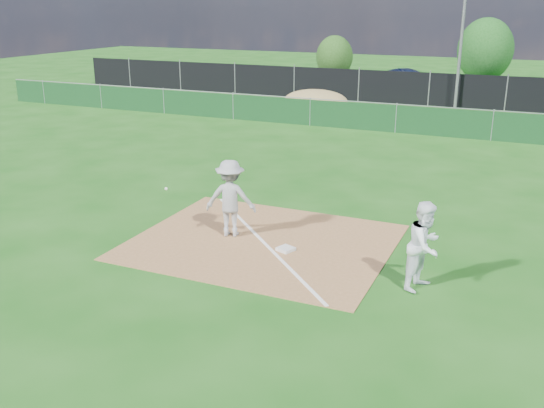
{
  "coord_description": "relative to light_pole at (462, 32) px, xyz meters",
  "views": [
    {
      "loc": [
        5.64,
        -11.24,
        5.48
      ],
      "look_at": [
        0.25,
        1.0,
        1.0
      ],
      "focal_mm": 40.0,
      "sensor_mm": 36.0,
      "label": 1
    }
  ],
  "objects": [
    {
      "name": "runner",
      "position": [
        2.44,
        -22.6,
        -3.09
      ],
      "size": [
        0.93,
        1.05,
        1.82
      ],
      "primitive_type": "imported",
      "rotation": [
        0.0,
        0.0,
        1.26
      ],
      "color": "white",
      "rests_on": "ground"
    },
    {
      "name": "play_at_first",
      "position": [
        -2.39,
        -21.62,
        -3.03
      ],
      "size": [
        2.58,
        1.02,
        1.9
      ],
      "color": "#A8A8AA",
      "rests_on": "infield_dirt"
    },
    {
      "name": "foul_line",
      "position": [
        -1.5,
        -21.7,
        -3.98
      ],
      "size": [
        5.01,
        5.01,
        0.01
      ],
      "primitive_type": "cube",
      "rotation": [
        0.0,
        0.0,
        0.79
      ],
      "color": "white",
      "rests_on": "infield_dirt"
    },
    {
      "name": "infield_dirt",
      "position": [
        -1.5,
        -21.7,
        -3.99
      ],
      "size": [
        6.0,
        5.0,
        0.02
      ],
      "primitive_type": "cube",
      "color": "olive",
      "rests_on": "ground"
    },
    {
      "name": "green_fence",
      "position": [
        -1.5,
        -7.7,
        -3.4
      ],
      "size": [
        44.0,
        0.05,
        1.2
      ],
      "primitive_type": "cube",
      "color": "#0E3516",
      "rests_on": "ground"
    },
    {
      "name": "first_base",
      "position": [
        -0.78,
        -21.99,
        -3.94
      ],
      "size": [
        0.44,
        0.44,
        0.07
      ],
      "primitive_type": "cube",
      "rotation": [
        0.0,
        0.0,
        -0.37
      ],
      "color": "silver",
      "rests_on": "infield_dirt"
    },
    {
      "name": "tree_mid",
      "position": [
        0.25,
        11.56,
        -1.69
      ],
      "size": [
        3.78,
        3.78,
        4.48
      ],
      "color": "#382316",
      "rests_on": "ground"
    },
    {
      "name": "parking_lot",
      "position": [
        -1.5,
        5.3,
        -4.0
      ],
      "size": [
        46.0,
        9.0,
        0.01
      ],
      "primitive_type": "cube",
      "color": "black",
      "rests_on": "ground"
    },
    {
      "name": "light_pole",
      "position": [
        0.0,
        0.0,
        0.0
      ],
      "size": [
        0.16,
        0.16,
        8.0
      ],
      "primitive_type": "cylinder",
      "color": "slate",
      "rests_on": "ground"
    },
    {
      "name": "car_mid",
      "position": [
        -3.28,
        4.45,
        -3.24
      ],
      "size": [
        4.79,
        3.28,
        1.5
      ],
      "primitive_type": "imported",
      "rotation": [
        0.0,
        0.0,
        1.98
      ],
      "color": "black",
      "rests_on": "parking_lot"
    },
    {
      "name": "car_left",
      "position": [
        -7.91,
        4.0,
        -3.27
      ],
      "size": [
        4.29,
        1.86,
        1.44
      ],
      "primitive_type": "imported",
      "rotation": [
        0.0,
        0.0,
        1.61
      ],
      "color": "#ABAEB3",
      "rests_on": "parking_lot"
    },
    {
      "name": "ground",
      "position": [
        -1.5,
        -12.7,
        -4.0
      ],
      "size": [
        90.0,
        90.0,
        0.0
      ],
      "primitive_type": "plane",
      "color": "#154D10",
      "rests_on": "ground"
    },
    {
      "name": "tree_left",
      "position": [
        -10.03,
        9.54,
        -2.37
      ],
      "size": [
        2.67,
        2.67,
        3.17
      ],
      "color": "#382316",
      "rests_on": "ground"
    },
    {
      "name": "dirt_mound",
      "position": [
        -6.5,
        -4.2,
        -3.42
      ],
      "size": [
        3.38,
        2.6,
        1.17
      ],
      "primitive_type": "ellipsoid",
      "color": "olive",
      "rests_on": "ground"
    },
    {
      "name": "black_fence",
      "position": [
        -1.5,
        0.3,
        -3.1
      ],
      "size": [
        46.0,
        0.04,
        1.8
      ],
      "primitive_type": "cube",
      "color": "black",
      "rests_on": "ground"
    }
  ]
}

